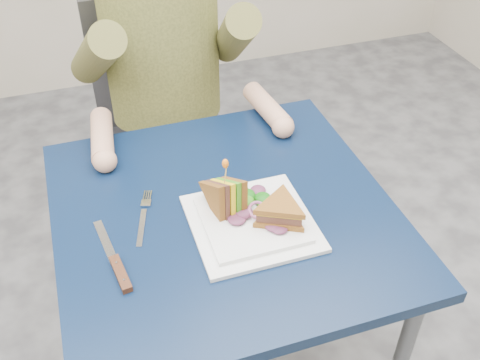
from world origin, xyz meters
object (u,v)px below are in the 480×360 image
object	(u,v)px
sandwich_upright	(226,197)
plate	(252,222)
chair	(164,116)
sandwich_flat	(280,212)
fork	(143,219)
diner	(161,25)
table	(225,234)
knife	(118,267)

from	to	relation	value
sandwich_upright	plate	bearing A→B (deg)	-46.02
chair	sandwich_flat	world-z (taller)	chair
plate	fork	xyz separation A→B (m)	(-0.22, 0.09, -0.01)
chair	diner	world-z (taller)	diner
chair	table	bearing A→B (deg)	-90.00
table	diner	size ratio (longest dim) A/B	1.01
sandwich_flat	knife	world-z (taller)	sandwich_flat
plate	sandwich_upright	distance (m)	0.08
table	knife	bearing A→B (deg)	-157.62
diner	table	bearing A→B (deg)	-90.00
diner	sandwich_upright	bearing A→B (deg)	-90.16
plate	fork	distance (m)	0.24
sandwich_upright	fork	world-z (taller)	sandwich_upright
table	sandwich_flat	xyz separation A→B (m)	(0.10, -0.09, 0.12)
plate	table	bearing A→B (deg)	121.54
fork	knife	distance (m)	0.15
diner	plate	bearing A→B (deg)	-86.45
chair	knife	distance (m)	0.88
sandwich_flat	diner	bearing A→B (deg)	97.90
sandwich_flat	sandwich_upright	distance (m)	0.12
table	sandwich_flat	distance (m)	0.18
table	fork	world-z (taller)	fork
sandwich_flat	table	bearing A→B (deg)	136.14
plate	fork	world-z (taller)	plate
chair	sandwich_flat	xyz separation A→B (m)	(0.10, -0.81, 0.23)
diner	sandwich_flat	distance (m)	0.72
sandwich_upright	fork	xyz separation A→B (m)	(-0.18, 0.05, -0.05)
sandwich_upright	fork	distance (m)	0.19
diner	plate	size ratio (longest dim) A/B	2.87
sandwich_flat	fork	world-z (taller)	sandwich_flat
diner	sandwich_upright	distance (m)	0.64
table	knife	size ratio (longest dim) A/B	3.39
knife	plate	bearing A→B (deg)	7.09
table	sandwich_flat	size ratio (longest dim) A/B	4.44
diner	knife	xyz separation A→B (m)	(-0.25, -0.71, -0.18)
chair	diner	xyz separation A→B (m)	(-0.00, -0.11, 0.37)
plate	fork	size ratio (longest dim) A/B	1.48
sandwich_flat	chair	bearing A→B (deg)	96.82
plate	sandwich_upright	xyz separation A→B (m)	(-0.04, 0.04, 0.05)
table	diner	xyz separation A→B (m)	(-0.00, 0.60, 0.26)
plate	knife	xyz separation A→B (m)	(-0.30, -0.04, -0.00)
plate	sandwich_flat	size ratio (longest dim) A/B	1.54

